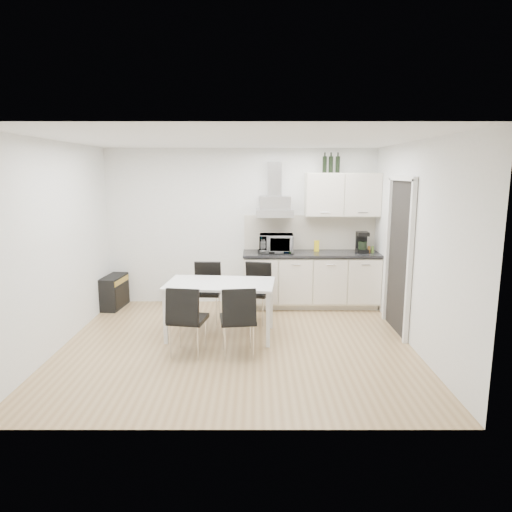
{
  "coord_description": "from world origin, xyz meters",
  "views": [
    {
      "loc": [
        0.25,
        -5.64,
        2.22
      ],
      "look_at": [
        0.25,
        0.4,
        1.1
      ],
      "focal_mm": 32.0,
      "sensor_mm": 36.0,
      "label": 1
    }
  ],
  "objects": [
    {
      "name": "kitchenette",
      "position": [
        1.19,
        1.73,
        0.83
      ],
      "size": [
        2.22,
        0.64,
        2.52
      ],
      "color": "beige",
      "rests_on": "ground"
    },
    {
      "name": "ground",
      "position": [
        0.0,
        0.0,
        0.0
      ],
      "size": [
        4.5,
        4.5,
        0.0
      ],
      "primitive_type": "plane",
      "color": "tan",
      "rests_on": "ground"
    },
    {
      "name": "wall_left",
      "position": [
        -2.25,
        0.0,
        1.3
      ],
      "size": [
        0.1,
        4.0,
        2.6
      ],
      "primitive_type": "cube",
      "color": "white",
      "rests_on": "ground"
    },
    {
      "name": "wall_right",
      "position": [
        2.25,
        0.0,
        1.3
      ],
      "size": [
        0.1,
        4.0,
        2.6
      ],
      "primitive_type": "cube",
      "color": "white",
      "rests_on": "ground"
    },
    {
      "name": "guitar_amp",
      "position": [
        -2.1,
        1.65,
        0.27
      ],
      "size": [
        0.34,
        0.66,
        0.53
      ],
      "rotation": [
        0.0,
        0.0,
        -0.1
      ],
      "color": "black",
      "rests_on": "ground"
    },
    {
      "name": "chair_far_right",
      "position": [
        0.23,
        0.91,
        0.44
      ],
      "size": [
        0.57,
        0.61,
        0.88
      ],
      "primitive_type": null,
      "rotation": [
        0.0,
        0.0,
        2.85
      ],
      "color": "black",
      "rests_on": "ground"
    },
    {
      "name": "dining_table",
      "position": [
        -0.23,
        0.33,
        0.67
      ],
      "size": [
        1.5,
        0.94,
        0.75
      ],
      "rotation": [
        0.0,
        0.0,
        -0.08
      ],
      "color": "white",
      "rests_on": "ground"
    },
    {
      "name": "chair_near_left",
      "position": [
        -0.58,
        -0.32,
        0.44
      ],
      "size": [
        0.52,
        0.57,
        0.88
      ],
      "primitive_type": null,
      "rotation": [
        0.0,
        0.0,
        -0.17
      ],
      "color": "black",
      "rests_on": "ground"
    },
    {
      "name": "doorway",
      "position": [
        2.21,
        0.55,
        1.05
      ],
      "size": [
        0.08,
        1.04,
        2.1
      ],
      "primitive_type": "cube",
      "color": "white",
      "rests_on": "ground"
    },
    {
      "name": "chair_far_left",
      "position": [
        -0.49,
        0.94,
        0.44
      ],
      "size": [
        0.46,
        0.52,
        0.88
      ],
      "primitive_type": null,
      "rotation": [
        0.0,
        0.0,
        3.1
      ],
      "color": "black",
      "rests_on": "ground"
    },
    {
      "name": "wall_front",
      "position": [
        0.0,
        -2.0,
        1.3
      ],
      "size": [
        4.5,
        0.1,
        2.6
      ],
      "primitive_type": "cube",
      "color": "white",
      "rests_on": "ground"
    },
    {
      "name": "chair_near_right",
      "position": [
        0.03,
        -0.33,
        0.44
      ],
      "size": [
        0.5,
        0.55,
        0.88
      ],
      "primitive_type": null,
      "rotation": [
        0.0,
        0.0,
        0.12
      ],
      "color": "black",
      "rests_on": "ground"
    },
    {
      "name": "wall_back",
      "position": [
        0.0,
        2.0,
        1.3
      ],
      "size": [
        4.5,
        0.1,
        2.6
      ],
      "primitive_type": "cube",
      "color": "white",
      "rests_on": "ground"
    },
    {
      "name": "ceiling",
      "position": [
        0.0,
        0.0,
        2.6
      ],
      "size": [
        4.5,
        4.5,
        0.0
      ],
      "primitive_type": "plane",
      "color": "white",
      "rests_on": "wall_back"
    },
    {
      "name": "floor_speaker",
      "position": [
        -1.16,
        1.9,
        0.16
      ],
      "size": [
        0.21,
        0.19,
        0.32
      ],
      "primitive_type": "cube",
      "rotation": [
        0.0,
        0.0,
        -0.11
      ],
      "color": "black",
      "rests_on": "ground"
    }
  ]
}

